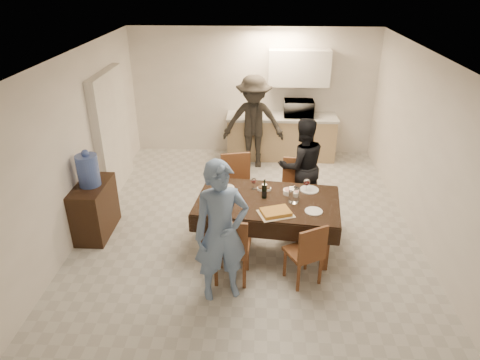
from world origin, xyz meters
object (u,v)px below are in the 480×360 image
object	(u,v)px
dining_table	(268,202)
microwave	(299,108)
savoury_tart	(276,212)
console	(95,209)
person_kitchen	(254,122)
wine_bottle	(264,188)
person_near	(221,233)
water_jug	(88,170)
water_pitcher	(294,195)
person_far	(302,166)

from	to	relation	value
dining_table	microwave	world-z (taller)	microwave
dining_table	savoury_tart	xyz separation A→B (m)	(0.10, -0.38, 0.06)
console	microwave	world-z (taller)	microwave
person_kitchen	console	bearing A→B (deg)	-132.12
wine_bottle	person_near	xyz separation A→B (m)	(-0.50, -1.10, -0.01)
savoury_tart	person_kitchen	xyz separation A→B (m)	(-0.35, 3.15, 0.13)
wine_bottle	water_jug	bearing A→B (deg)	176.25
wine_bottle	console	bearing A→B (deg)	176.25
dining_table	water_pitcher	xyz separation A→B (m)	(0.35, -0.05, 0.14)
console	water_jug	world-z (taller)	water_jug
dining_table	person_near	world-z (taller)	person_near
person_near	person_far	bearing A→B (deg)	44.36
console	water_pitcher	xyz separation A→B (m)	(2.91, -0.26, 0.46)
microwave	water_jug	bearing A→B (deg)	43.09
dining_table	console	bearing A→B (deg)	-178.09
console	savoury_tart	size ratio (longest dim) A/B	2.03
wine_bottle	savoury_tart	xyz separation A→B (m)	(0.15, -0.43, -0.12)
water_jug	person_kitchen	size ratio (longest dim) A/B	0.25
console	person_kitchen	world-z (taller)	person_kitchen
wine_bottle	person_kitchen	bearing A→B (deg)	94.25
console	person_far	distance (m)	3.24
water_jug	wine_bottle	xyz separation A→B (m)	(2.51, -0.16, -0.14)
person_far	person_kitchen	size ratio (longest dim) A/B	0.87
water_jug	microwave	world-z (taller)	water_jug
dining_table	water_pitcher	world-z (taller)	water_pitcher
water_pitcher	person_kitchen	distance (m)	2.88
water_jug	person_kitchen	distance (m)	3.44
savoury_tart	person_near	distance (m)	0.94
console	person_kitchen	xyz separation A→B (m)	(2.31, 2.55, 0.51)
water_pitcher	dining_table	bearing A→B (deg)	171.87
person_near	person_kitchen	xyz separation A→B (m)	(0.30, 3.82, 0.02)
person_near	console	bearing A→B (deg)	129.84
microwave	person_far	distance (m)	2.19
water_pitcher	savoury_tart	bearing A→B (deg)	-127.15
wine_bottle	savoury_tart	world-z (taller)	wine_bottle
wine_bottle	person_kitchen	world-z (taller)	person_kitchen
console	wine_bottle	bearing A→B (deg)	-3.75
dining_table	microwave	xyz separation A→B (m)	(0.65, 3.22, 0.35)
dining_table	water_jug	world-z (taller)	water_jug
dining_table	water_pitcher	size ratio (longest dim) A/B	9.61
microwave	person_kitchen	world-z (taller)	person_kitchen
person_kitchen	dining_table	bearing A→B (deg)	-84.80
savoury_tart	person_far	bearing A→B (deg)	72.53
water_pitcher	person_kitchen	world-z (taller)	person_kitchen
dining_table	wine_bottle	world-z (taller)	wine_bottle
water_pitcher	person_near	size ratio (longest dim) A/B	0.12
water_jug	microwave	bearing A→B (deg)	43.09
water_pitcher	microwave	xyz separation A→B (m)	(0.30, 3.27, 0.21)
console	person_near	world-z (taller)	person_near
person_far	person_near	bearing A→B (deg)	47.76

